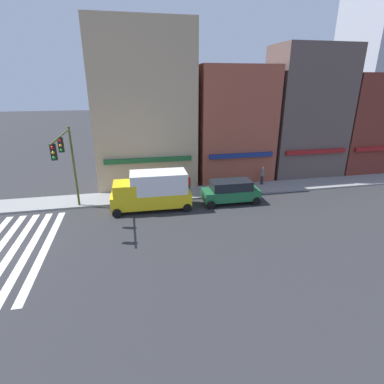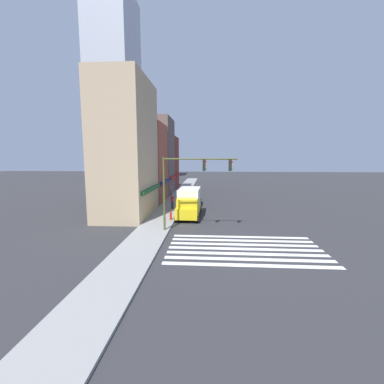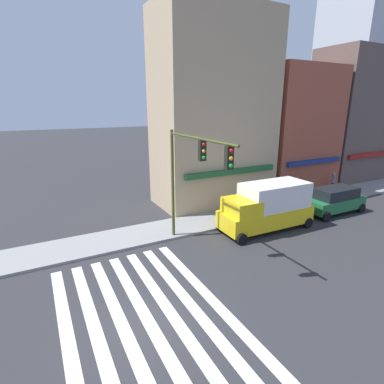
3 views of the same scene
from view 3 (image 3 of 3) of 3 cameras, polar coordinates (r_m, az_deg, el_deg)
ground_plane at (r=12.30m, az=-8.21°, el=-23.34°), size 200.00×200.00×0.00m
sidewalk_left at (r=18.49m, az=-16.32°, el=-9.14°), size 120.00×3.00×0.15m
crosswalk_stripes at (r=12.30m, az=-8.21°, el=-23.33°), size 6.04×10.80×0.01m
storefront_row at (r=31.13m, az=21.27°, el=12.59°), size 31.92×5.30×14.63m
tower_distant at (r=66.73m, az=31.11°, el=28.01°), size 14.70×10.49×47.39m
traffic_signal at (r=15.16m, az=-0.22°, el=4.68°), size 0.32×6.29×6.49m
box_truck_yellow at (r=19.74m, az=14.18°, el=-2.59°), size 6.25×2.42×3.04m
suv_green at (r=24.62m, az=25.50°, el=-1.31°), size 4.73×2.12×1.94m
pedestrian_grey_coat at (r=30.10m, az=25.29°, el=1.79°), size 0.32×0.32×1.77m
pedestrian_red_jacket at (r=23.77m, az=16.49°, el=-0.85°), size 0.32×0.32×1.77m
fire_hydrant at (r=20.02m, az=5.99°, el=-4.86°), size 0.24×0.24×0.84m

